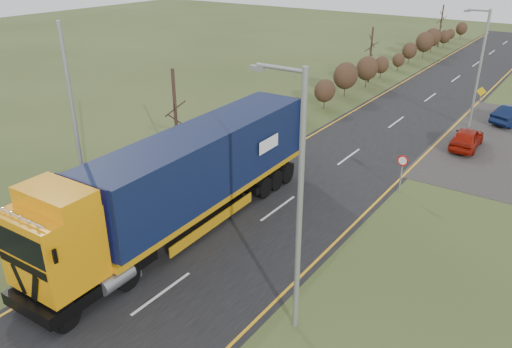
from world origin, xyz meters
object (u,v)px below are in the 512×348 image
at_px(car_red_hatchback, 467,138).
at_px(lorry, 186,177).
at_px(speed_sign, 402,167).
at_px(streetlight_near, 297,198).

bearing_deg(car_red_hatchback, lorry, 64.12).
distance_m(car_red_hatchback, speed_sign, 8.61).
relative_size(streetlight_near, speed_sign, 4.24).
bearing_deg(speed_sign, car_red_hatchback, 81.77).
xyz_separation_m(streetlight_near, speed_sign, (-0.60, 11.77, -3.41)).
xyz_separation_m(car_red_hatchback, streetlight_near, (-0.62, -20.25, 4.17)).
bearing_deg(lorry, car_red_hatchback, 63.92).
relative_size(lorry, speed_sign, 7.82).
distance_m(lorry, car_red_hatchback, 19.22).
height_order(streetlight_near, speed_sign, streetlight_near).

